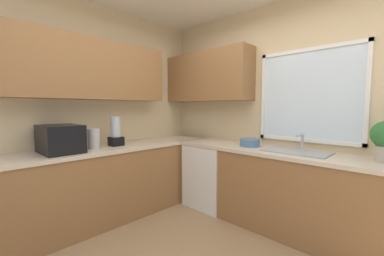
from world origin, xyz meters
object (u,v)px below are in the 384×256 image
object	(u,v)px
bowl	(250,143)
blender_appliance	(116,133)
microwave	(60,139)
dishwasher	(212,175)
sink_assembly	(297,151)
kettle	(94,139)

from	to	relation	value
bowl	blender_appliance	distance (m)	1.65
microwave	bowl	size ratio (longest dim) A/B	2.00
dishwasher	sink_assembly	size ratio (longest dim) A/B	1.31
bowl	blender_appliance	size ratio (longest dim) A/B	0.67
bowl	blender_appliance	xyz separation A→B (m)	(-1.22, -1.11, 0.12)
sink_assembly	kettle	bearing A→B (deg)	-141.40
microwave	dishwasher	bearing A→B (deg)	68.92
bowl	kettle	bearing A→B (deg)	-130.63
bowl	microwave	bearing A→B (deg)	-124.97
dishwasher	blender_appliance	distance (m)	1.41
dishwasher	kettle	size ratio (longest dim) A/B	3.63
dishwasher	sink_assembly	bearing A→B (deg)	1.85
kettle	bowl	world-z (taller)	kettle
microwave	kettle	distance (m)	0.35
microwave	kettle	bearing A→B (deg)	86.69
kettle	sink_assembly	distance (m)	2.25
bowl	dishwasher	bearing A→B (deg)	-176.93
dishwasher	microwave	world-z (taller)	microwave
microwave	bowl	bearing A→B (deg)	55.03
bowl	blender_appliance	bearing A→B (deg)	-137.62
microwave	sink_assembly	world-z (taller)	microwave
bowl	sink_assembly	bearing A→B (deg)	0.63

